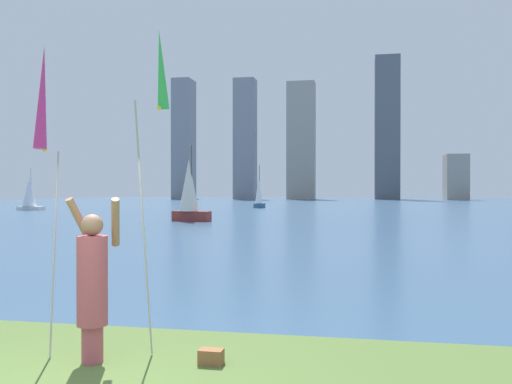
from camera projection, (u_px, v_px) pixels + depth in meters
ground at (330, 210)px, 55.33m from camera, size 120.00×138.00×0.12m
person at (93, 281)px, 6.61m from camera, size 0.74×0.55×2.03m
kite_flag_left at (43, 104)px, 6.61m from camera, size 0.16×0.50×3.90m
kite_flag_right at (160, 80)px, 7.18m from camera, size 0.16×1.04×4.22m
bag at (211, 357)px, 6.55m from camera, size 0.29×0.19×0.18m
sailboat_0 at (29, 194)px, 53.08m from camera, size 2.67×1.38×4.09m
sailboat_2 at (259, 192)px, 59.03m from camera, size 1.12×1.70×4.67m
sailboat_4 at (189, 190)px, 35.03m from camera, size 2.65×1.51×4.94m
skyline_tower_0 at (184, 139)px, 115.14m from camera, size 3.87×5.41×25.27m
skyline_tower_1 at (245, 139)px, 107.92m from camera, size 4.20×3.88×23.98m
skyline_tower_2 at (301, 141)px, 107.04m from camera, size 5.46×3.90×23.15m
skyline_tower_3 at (387, 128)px, 105.97m from camera, size 4.77×4.59×27.98m
skyline_tower_4 at (456, 177)px, 100.70m from camera, size 3.96×5.82×8.44m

